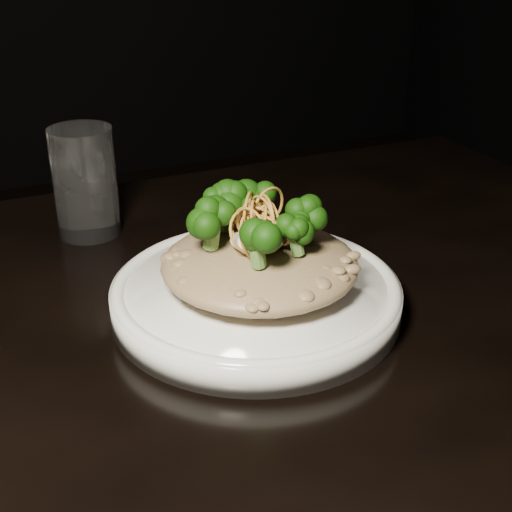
# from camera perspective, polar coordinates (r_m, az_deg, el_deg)

# --- Properties ---
(table) EXTENTS (1.10, 0.80, 0.75)m
(table) POSITION_cam_1_polar(r_m,az_deg,el_deg) (0.65, -4.29, -13.18)
(table) COLOR black
(table) RESTS_ON ground
(plate) EXTENTS (0.26, 0.26, 0.03)m
(plate) POSITION_cam_1_polar(r_m,az_deg,el_deg) (0.64, 0.00, -3.34)
(plate) COLOR white
(plate) RESTS_ON table
(risotto) EXTENTS (0.17, 0.17, 0.04)m
(risotto) POSITION_cam_1_polar(r_m,az_deg,el_deg) (0.63, 0.31, -0.62)
(risotto) COLOR brown
(risotto) RESTS_ON plate
(broccoli) EXTENTS (0.11, 0.11, 0.04)m
(broccoli) POSITION_cam_1_polar(r_m,az_deg,el_deg) (0.61, -0.27, 2.74)
(broccoli) COLOR black
(broccoli) RESTS_ON risotto
(cheese) EXTENTS (0.05, 0.05, 0.01)m
(cheese) POSITION_cam_1_polar(r_m,az_deg,el_deg) (0.61, 0.10, 1.29)
(cheese) COLOR white
(cheese) RESTS_ON risotto
(shallots) EXTENTS (0.04, 0.04, 0.03)m
(shallots) POSITION_cam_1_polar(r_m,az_deg,el_deg) (0.60, 0.36, 3.00)
(shallots) COLOR brown
(shallots) RESTS_ON cheese
(drinking_glass) EXTENTS (0.07, 0.07, 0.12)m
(drinking_glass) POSITION_cam_1_polar(r_m,az_deg,el_deg) (0.79, -13.52, 5.76)
(drinking_glass) COLOR white
(drinking_glass) RESTS_ON table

